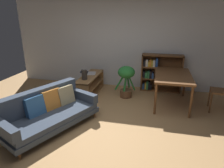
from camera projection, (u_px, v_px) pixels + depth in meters
The scene contains 9 objects.
ground_plane at pixel (98, 132), 3.83m from camera, with size 8.16×8.16×0.00m, color tan.
back_wall_panel at pixel (124, 42), 5.85m from camera, with size 6.80×0.10×2.70m, color silver.
fabric_couch at pixel (48, 110), 3.90m from camera, with size 1.56×2.05×0.75m.
media_console at pixel (90, 85), 5.53m from camera, with size 0.39×1.38×0.54m.
open_laptop at pixel (89, 73), 5.63m from camera, with size 0.48×0.41×0.08m.
desk_speaker at pixel (84, 75), 5.09m from camera, with size 0.14×0.14×0.24m.
potted_floor_plant at pixel (126, 78), 5.24m from camera, with size 0.56×0.47×0.86m.
dining_table at pixel (173, 78), 4.76m from camera, with size 0.84×1.34×0.77m.
bookshelf at pixel (158, 73), 5.74m from camera, with size 1.13×0.28×1.07m.
Camera 1 is at (1.01, -3.15, 2.15)m, focal length 31.86 mm.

